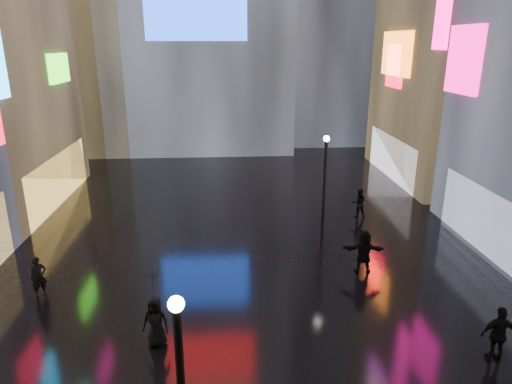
{
  "coord_description": "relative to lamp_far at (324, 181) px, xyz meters",
  "views": [
    {
      "loc": [
        -0.91,
        -1.33,
        9.4
      ],
      "look_at": [
        0.0,
        12.0,
        5.0
      ],
      "focal_mm": 32.0,
      "sensor_mm": 36.0,
      "label": 1
    }
  ],
  "objects": [
    {
      "name": "pedestrian_6",
      "position": [
        -12.07,
        -4.9,
        -2.12
      ],
      "size": [
        0.72,
        0.68,
        1.65
      ],
      "primitive_type": "imported",
      "rotation": [
        0.0,
        0.0,
        0.66
      ],
      "color": "black",
      "rests_on": "ground"
    },
    {
      "name": "lamp_far",
      "position": [
        0.0,
        0.0,
        0.0
      ],
      "size": [
        0.3,
        0.3,
        5.2
      ],
      "color": "black",
      "rests_on": "ground"
    },
    {
      "name": "pedestrian_7",
      "position": [
        2.62,
        2.61,
        -2.13
      ],
      "size": [
        0.85,
        0.7,
        1.64
      ],
      "primitive_type": "imported",
      "rotation": [
        0.0,
        0.0,
        3.04
      ],
      "color": "black",
      "rests_on": "ground"
    },
    {
      "name": "pedestrian_5",
      "position": [
        0.96,
        -3.85,
        -1.98
      ],
      "size": [
        1.84,
        0.8,
        1.92
      ],
      "primitive_type": "imported",
      "rotation": [
        0.0,
        0.0,
        3.01
      ],
      "color": "black",
      "rests_on": "ground"
    },
    {
      "name": "ground",
      "position": [
        -3.89,
        0.29,
        -2.94
      ],
      "size": [
        140.0,
        140.0,
        0.0
      ],
      "primitive_type": "plane",
      "color": "black",
      "rests_on": "ground"
    },
    {
      "name": "umbrella_2",
      "position": [
        -7.16,
        -8.26,
        -0.76
      ],
      "size": [
        0.98,
        1.0,
        0.9
      ],
      "primitive_type": "imported",
      "rotation": [
        0.0,
        0.0,
        0.0
      ],
      "color": "black",
      "rests_on": "pedestrian_4"
    },
    {
      "name": "pedestrian_4",
      "position": [
        -7.16,
        -8.26,
        -2.08
      ],
      "size": [
        0.92,
        0.68,
        1.73
      ],
      "primitive_type": "imported",
      "rotation": [
        0.0,
        0.0,
        -0.16
      ],
      "color": "black",
      "rests_on": "ground"
    },
    {
      "name": "pedestrian_3",
      "position": [
        3.41,
        -9.73,
        -2.02
      ],
      "size": [
        1.11,
        0.53,
        1.85
      ],
      "primitive_type": "imported",
      "rotation": [
        0.0,
        0.0,
        3.07
      ],
      "color": "black",
      "rests_on": "ground"
    }
  ]
}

